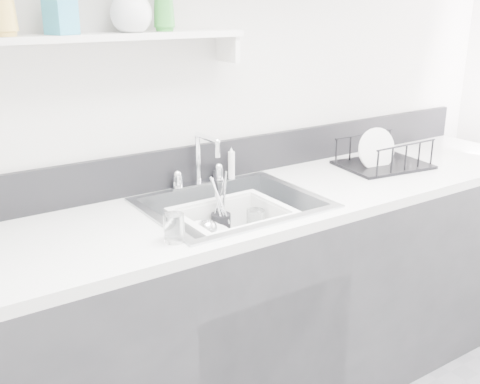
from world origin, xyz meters
TOP-DOWN VIEW (x-y plane):
  - counter_run at (0.00, 1.19)m, footprint 3.20×0.62m
  - backsplash at (0.00, 1.49)m, footprint 3.20×0.02m
  - sink at (0.00, 1.19)m, footprint 0.64×0.52m
  - faucet at (0.00, 1.44)m, footprint 0.26×0.18m
  - side_sprayer at (0.16, 1.44)m, footprint 0.03×0.03m
  - wall_shelf at (-0.35, 1.42)m, footprint 1.00×0.16m
  - wash_tub at (-0.02, 1.15)m, footprint 0.48×0.43m
  - plate_stack at (-0.09, 1.16)m, footprint 0.24×0.23m
  - utensil_cup at (-0.01, 1.25)m, footprint 0.08×0.08m
  - ladle at (-0.05, 1.15)m, footprint 0.26×0.31m
  - tumbler_in_tub at (0.11, 1.20)m, footprint 0.08×0.08m
  - tumbler_counter at (-0.34, 1.00)m, footprint 0.09×0.09m
  - dish_rack at (0.84, 1.23)m, footprint 0.42×0.34m
  - bowl_small at (0.06, 1.14)m, footprint 0.15×0.15m
  - soap_bottle_b at (-0.51, 1.40)m, footprint 0.11×0.11m
  - soap_bottle_c at (-0.26, 1.41)m, footprint 0.16×0.16m
  - soap_bottle_d at (-0.14, 1.42)m, footprint 0.09×0.09m

SIDE VIEW (x-z plane):
  - counter_run at x=0.00m, z-range 0.00..0.92m
  - bowl_small at x=0.06m, z-range 0.77..0.80m
  - plate_stack at x=-0.09m, z-range 0.75..0.84m
  - ladle at x=-0.05m, z-range 0.77..0.85m
  - tumbler_in_tub at x=0.11m, z-range 0.77..0.87m
  - utensil_cup at x=-0.01m, z-range 0.70..0.95m
  - wash_tub at x=-0.02m, z-range 0.75..0.91m
  - sink at x=0.00m, z-range 0.73..0.93m
  - tumbler_counter at x=-0.34m, z-range 0.92..1.01m
  - faucet at x=0.00m, z-range 0.87..1.09m
  - dish_rack at x=0.84m, z-range 0.92..1.06m
  - side_sprayer at x=0.16m, z-range 0.92..1.06m
  - backsplash at x=0.00m, z-range 0.92..1.08m
  - wall_shelf at x=-0.35m, z-range 1.45..1.57m
  - soap_bottle_b at x=-0.51m, z-range 1.53..1.71m
  - soap_bottle_c at x=-0.26m, z-range 1.53..1.71m
  - soap_bottle_d at x=-0.14m, z-range 1.53..1.73m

